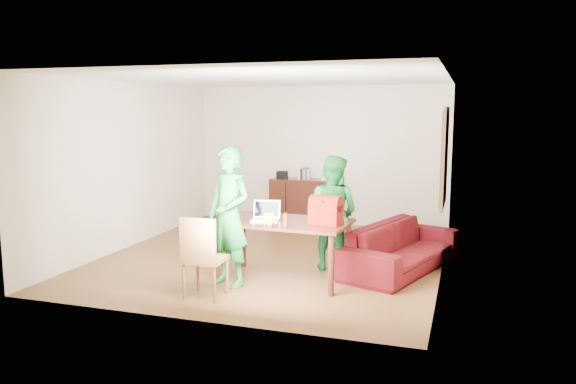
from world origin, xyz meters
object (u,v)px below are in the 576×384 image
(table, at_px, (283,228))
(chair, at_px, (205,274))
(laptop, at_px, (265,217))
(sofa, at_px, (402,247))
(person_near, at_px, (229,216))
(bottle, at_px, (286,219))
(red_bag, at_px, (326,213))
(person_far, at_px, (332,213))

(table, bearing_deg, chair, -122.20)
(laptop, distance_m, sofa, 2.04)
(person_near, distance_m, laptop, 0.49)
(laptop, relative_size, bottle, 2.30)
(chair, height_order, red_bag, red_bag)
(person_far, bearing_deg, laptop, 63.05)
(table, height_order, red_bag, red_bag)
(person_far, xyz_separation_m, bottle, (-0.35, -1.04, 0.08))
(red_bag, bearing_deg, table, -174.15)
(bottle, bearing_deg, laptop, 147.46)
(chair, distance_m, red_bag, 1.68)
(laptop, relative_size, sofa, 0.18)
(chair, relative_size, person_near, 0.56)
(laptop, bearing_deg, person_near, -151.57)
(person_far, relative_size, laptop, 4.06)
(person_near, bearing_deg, bottle, 28.29)
(person_near, height_order, laptop, person_near)
(table, distance_m, person_near, 0.75)
(person_far, bearing_deg, sofa, -150.98)
(person_near, bearing_deg, laptop, 61.49)
(chair, xyz_separation_m, sofa, (2.11, 1.93, 0.03))
(person_near, distance_m, person_far, 1.56)
(person_far, height_order, bottle, person_far)
(table, bearing_deg, bottle, -63.85)
(table, height_order, chair, chair)
(laptop, bearing_deg, sofa, 21.46)
(chair, distance_m, person_far, 2.10)
(person_near, distance_m, red_bag, 1.23)
(table, relative_size, person_far, 1.09)
(chair, bearing_deg, laptop, 61.20)
(person_far, relative_size, bottle, 9.35)
(sofa, bearing_deg, person_near, 143.31)
(chair, distance_m, person_near, 0.83)
(table, height_order, laptop, laptop)
(table, height_order, bottle, bottle)
(chair, height_order, person_near, person_near)
(person_near, bearing_deg, chair, -76.62)
(bottle, distance_m, sofa, 1.92)
(bottle, bearing_deg, sofa, 44.93)
(person_far, bearing_deg, person_near, 60.17)
(person_near, xyz_separation_m, sofa, (2.03, 1.38, -0.58))
(table, bearing_deg, sofa, 37.38)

